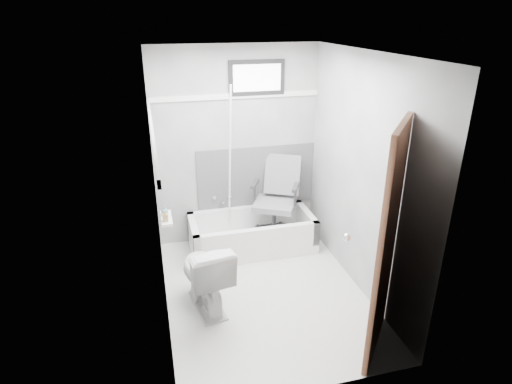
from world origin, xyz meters
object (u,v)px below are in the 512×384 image
object	(u,v)px
soap_bottle_b	(164,210)
soap_bottle_a	(165,216)
office_chair	(275,199)
toilet	(205,275)
bathtub	(252,233)
door	(438,261)

from	to	relation	value
soap_bottle_b	soap_bottle_a	bearing A→B (deg)	-90.00
soap_bottle_a	office_chair	bearing A→B (deg)	33.68
toilet	soap_bottle_b	xyz separation A→B (m)	(-0.32, 0.30, 0.59)
bathtub	office_chair	world-z (taller)	office_chair
toilet	door	bearing A→B (deg)	133.20
door	soap_bottle_b	xyz separation A→B (m)	(-1.92, 1.51, -0.04)
office_chair	soap_bottle_b	distance (m)	1.57
door	bathtub	bearing A→B (deg)	111.76
bathtub	soap_bottle_a	world-z (taller)	soap_bottle_a
toilet	bathtub	bearing A→B (deg)	-135.38
office_chair	toilet	distance (m)	1.48
toilet	soap_bottle_a	xyz separation A→B (m)	(-0.32, 0.16, 0.60)
office_chair	door	size ratio (longest dim) A/B	0.49
bathtub	office_chair	xyz separation A→B (m)	(0.30, 0.05, 0.40)
soap_bottle_a	soap_bottle_b	size ratio (longest dim) A/B	1.29
bathtub	soap_bottle_b	bearing A→B (deg)	-145.93
door	soap_bottle_a	world-z (taller)	door
bathtub	soap_bottle_b	distance (m)	1.46
door	soap_bottle_b	size ratio (longest dim) A/B	22.53
bathtub	soap_bottle_b	world-z (taller)	soap_bottle_b
bathtub	toilet	bearing A→B (deg)	-125.71
door	soap_bottle_b	distance (m)	2.44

